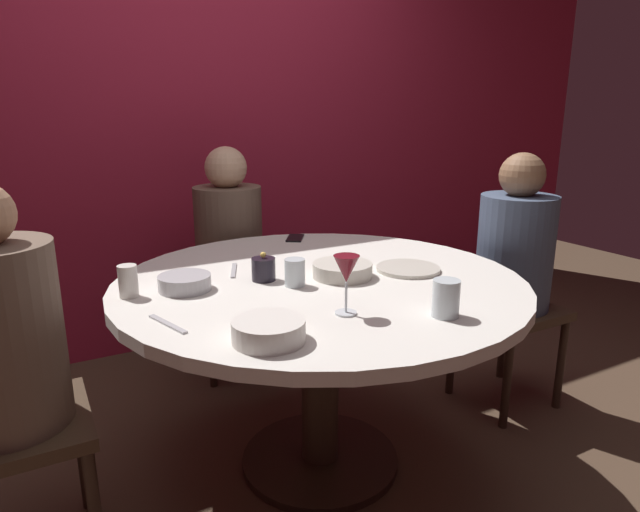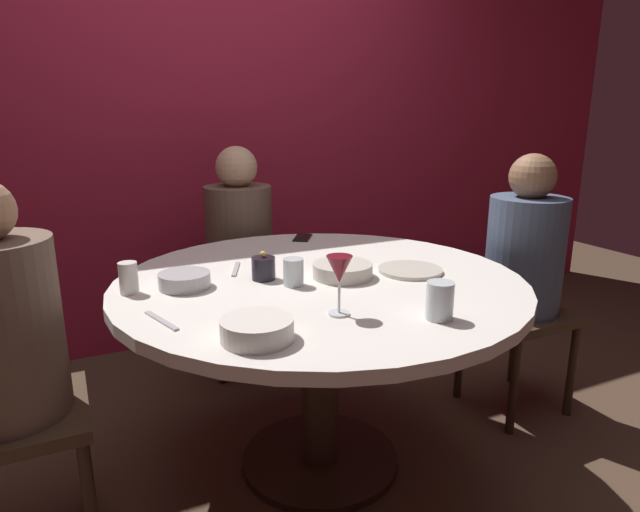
{
  "view_description": "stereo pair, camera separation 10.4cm",
  "coord_description": "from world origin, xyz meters",
  "px_view_note": "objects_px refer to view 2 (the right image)",
  "views": [
    {
      "loc": [
        -0.89,
        -1.61,
        1.32
      ],
      "look_at": [
        0.0,
        0.0,
        0.83
      ],
      "focal_mm": 30.58,
      "sensor_mm": 36.0,
      "label": 1
    },
    {
      "loc": [
        -0.8,
        -1.66,
        1.32
      ],
      "look_at": [
        0.0,
        0.0,
        0.83
      ],
      "focal_mm": 30.58,
      "sensor_mm": 36.0,
      "label": 2
    }
  ],
  "objects_px": {
    "seated_diner_back": "(239,234)",
    "cup_near_candle": "(440,301)",
    "dinner_plate": "(410,270)",
    "wine_glass": "(339,272)",
    "dining_table": "(320,315)",
    "bowl_salad_center": "(343,270)",
    "candle_holder": "(263,268)",
    "bowl_small_white": "(257,329)",
    "seated_diner_left": "(2,336)",
    "cell_phone": "(303,238)",
    "seated_diner_right": "(525,257)",
    "cup_by_right_diner": "(128,278)",
    "cup_by_left_diner": "(293,272)",
    "bowl_serving_large": "(185,280)"
  },
  "relations": [
    {
      "from": "dining_table",
      "to": "bowl_small_white",
      "type": "xyz_separation_m",
      "value": [
        -0.38,
        -0.42,
        0.17
      ]
    },
    {
      "from": "candle_holder",
      "to": "seated_diner_right",
      "type": "bearing_deg",
      "value": -3.46
    },
    {
      "from": "seated_diner_back",
      "to": "cup_by_left_diner",
      "type": "height_order",
      "value": "seated_diner_back"
    },
    {
      "from": "bowl_salad_center",
      "to": "bowl_small_white",
      "type": "height_order",
      "value": "bowl_small_white"
    },
    {
      "from": "candle_holder",
      "to": "bowl_salad_center",
      "type": "relative_size",
      "value": 0.48
    },
    {
      "from": "candle_holder",
      "to": "bowl_small_white",
      "type": "xyz_separation_m",
      "value": [
        -0.19,
        -0.49,
        -0.01
      ]
    },
    {
      "from": "seated_diner_back",
      "to": "cup_near_candle",
      "type": "relative_size",
      "value": 10.61
    },
    {
      "from": "cell_phone",
      "to": "cup_by_right_diner",
      "type": "height_order",
      "value": "cup_by_right_diner"
    },
    {
      "from": "seated_diner_back",
      "to": "cup_near_candle",
      "type": "xyz_separation_m",
      "value": [
        0.14,
        -1.45,
        0.09
      ]
    },
    {
      "from": "bowl_small_white",
      "to": "dinner_plate",
      "type": "bearing_deg",
      "value": 25.51
    },
    {
      "from": "dining_table",
      "to": "seated_diner_left",
      "type": "xyz_separation_m",
      "value": [
        -0.99,
        0.0,
        0.1
      ]
    },
    {
      "from": "candle_holder",
      "to": "bowl_salad_center",
      "type": "distance_m",
      "value": 0.28
    },
    {
      "from": "seated_diner_right",
      "to": "bowl_serving_large",
      "type": "xyz_separation_m",
      "value": [
        -1.43,
        0.1,
        0.06
      ]
    },
    {
      "from": "seated_diner_right",
      "to": "bowl_small_white",
      "type": "relative_size",
      "value": 6.05
    },
    {
      "from": "seated_diner_right",
      "to": "cup_by_left_diner",
      "type": "bearing_deg",
      "value": 1.97
    },
    {
      "from": "seated_diner_back",
      "to": "bowl_salad_center",
      "type": "height_order",
      "value": "seated_diner_back"
    },
    {
      "from": "bowl_salad_center",
      "to": "cup_by_right_diner",
      "type": "distance_m",
      "value": 0.72
    },
    {
      "from": "seated_diner_right",
      "to": "wine_glass",
      "type": "distance_m",
      "value": 1.15
    },
    {
      "from": "dining_table",
      "to": "bowl_salad_center",
      "type": "height_order",
      "value": "bowl_salad_center"
    },
    {
      "from": "seated_diner_right",
      "to": "cup_near_candle",
      "type": "bearing_deg",
      "value": 30.64
    },
    {
      "from": "bowl_salad_center",
      "to": "seated_diner_right",
      "type": "bearing_deg",
      "value": 1.84
    },
    {
      "from": "seated_diner_back",
      "to": "cell_phone",
      "type": "xyz_separation_m",
      "value": [
        0.19,
        -0.37,
        0.04
      ]
    },
    {
      "from": "wine_glass",
      "to": "bowl_salad_center",
      "type": "distance_m",
      "value": 0.38
    },
    {
      "from": "dining_table",
      "to": "candle_holder",
      "type": "relative_size",
      "value": 14.14
    },
    {
      "from": "cup_by_right_diner",
      "to": "seated_diner_back",
      "type": "bearing_deg",
      "value": 53.15
    },
    {
      "from": "dinner_plate",
      "to": "cup_by_right_diner",
      "type": "height_order",
      "value": "cup_by_right_diner"
    },
    {
      "from": "seated_diner_right",
      "to": "dining_table",
      "type": "bearing_deg",
      "value": 0.0
    },
    {
      "from": "seated_diner_right",
      "to": "cup_near_candle",
      "type": "relative_size",
      "value": 10.58
    },
    {
      "from": "seated_diner_left",
      "to": "bowl_salad_center",
      "type": "height_order",
      "value": "seated_diner_left"
    },
    {
      "from": "cup_near_candle",
      "to": "cup_by_left_diner",
      "type": "distance_m",
      "value": 0.53
    },
    {
      "from": "bowl_small_white",
      "to": "seated_diner_right",
      "type": "bearing_deg",
      "value": 17.03
    },
    {
      "from": "bowl_salad_center",
      "to": "wine_glass",
      "type": "bearing_deg",
      "value": -119.48
    },
    {
      "from": "dining_table",
      "to": "seated_diner_right",
      "type": "xyz_separation_m",
      "value": [
        0.98,
        0.0,
        0.1
      ]
    },
    {
      "from": "seated_diner_left",
      "to": "bowl_salad_center",
      "type": "bearing_deg",
      "value": -1.56
    },
    {
      "from": "seated_diner_back",
      "to": "wine_glass",
      "type": "height_order",
      "value": "seated_diner_back"
    },
    {
      "from": "seated_diner_left",
      "to": "bowl_serving_large",
      "type": "height_order",
      "value": "seated_diner_left"
    },
    {
      "from": "seated_diner_left",
      "to": "cup_by_left_diner",
      "type": "distance_m",
      "value": 0.88
    },
    {
      "from": "candle_holder",
      "to": "seated_diner_back",
      "type": "bearing_deg",
      "value": 78.15
    },
    {
      "from": "cell_phone",
      "to": "bowl_serving_large",
      "type": "xyz_separation_m",
      "value": [
        -0.65,
        -0.49,
        0.02
      ]
    },
    {
      "from": "dinner_plate",
      "to": "cup_near_candle",
      "type": "relative_size",
      "value": 2.16
    },
    {
      "from": "dining_table",
      "to": "wine_glass",
      "type": "height_order",
      "value": "wine_glass"
    },
    {
      "from": "dining_table",
      "to": "bowl_salad_center",
      "type": "relative_size",
      "value": 6.79
    },
    {
      "from": "seated_diner_left",
      "to": "seated_diner_right",
      "type": "distance_m",
      "value": 1.97
    },
    {
      "from": "wine_glass",
      "to": "dinner_plate",
      "type": "relative_size",
      "value": 0.75
    },
    {
      "from": "dinner_plate",
      "to": "wine_glass",
      "type": "bearing_deg",
      "value": -148.28
    },
    {
      "from": "seated_diner_left",
      "to": "cell_phone",
      "type": "bearing_deg",
      "value": 26.37
    },
    {
      "from": "seated_diner_right",
      "to": "cup_by_right_diner",
      "type": "xyz_separation_m",
      "value": [
        -1.61,
        0.11,
        0.09
      ]
    },
    {
      "from": "seated_diner_back",
      "to": "candle_holder",
      "type": "height_order",
      "value": "seated_diner_back"
    },
    {
      "from": "bowl_small_white",
      "to": "cup_by_right_diner",
      "type": "distance_m",
      "value": 0.59
    },
    {
      "from": "bowl_salad_center",
      "to": "bowl_small_white",
      "type": "relative_size",
      "value": 1.11
    }
  ]
}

